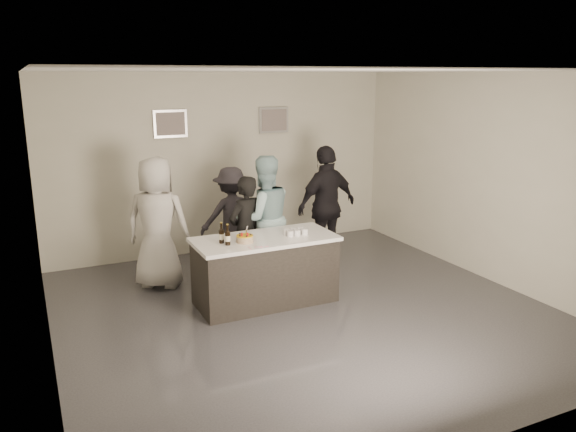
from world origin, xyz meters
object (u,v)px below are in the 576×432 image
(person_main_blue, at_px, (264,218))
(person_guest_back, at_px, (232,216))
(bar_counter, at_px, (265,270))
(cake, at_px, (245,239))
(person_guest_right, at_px, (327,206))
(person_main_black, at_px, (245,232))
(beer_bottle_b, at_px, (228,235))
(beer_bottle_a, at_px, (221,233))
(person_guest_left, at_px, (158,223))

(person_main_blue, distance_m, person_guest_back, 0.93)
(bar_counter, distance_m, cake, 0.59)
(person_main_blue, height_order, person_guest_right, person_guest_right)
(person_main_black, height_order, person_main_blue, person_main_blue)
(beer_bottle_b, xyz_separation_m, person_guest_back, (0.72, 1.86, -0.25))
(bar_counter, xyz_separation_m, beer_bottle_a, (-0.59, 0.00, 0.58))
(beer_bottle_b, height_order, person_main_blue, person_main_blue)
(person_guest_back, bearing_deg, person_main_black, 85.05)
(person_main_black, relative_size, person_main_blue, 0.86)
(person_guest_back, bearing_deg, person_guest_right, 157.12)
(bar_counter, height_order, person_guest_right, person_guest_right)
(person_main_blue, bearing_deg, bar_counter, 69.73)
(beer_bottle_b, distance_m, person_main_blue, 1.32)
(cake, height_order, person_guest_left, person_guest_left)
(beer_bottle_a, height_order, person_guest_left, person_guest_left)
(cake, bearing_deg, beer_bottle_a, 161.76)
(bar_counter, xyz_separation_m, person_main_black, (0.00, 0.72, 0.35))
(person_main_black, relative_size, person_guest_left, 0.85)
(bar_counter, xyz_separation_m, beer_bottle_b, (-0.55, -0.11, 0.58))
(cake, xyz_separation_m, beer_bottle_a, (-0.28, 0.09, 0.09))
(cake, xyz_separation_m, person_guest_right, (1.83, 1.15, 0.01))
(cake, xyz_separation_m, person_guest_back, (0.48, 1.84, -0.16))
(beer_bottle_a, relative_size, person_main_blue, 0.14)
(person_guest_back, bearing_deg, beer_bottle_a, 70.81)
(beer_bottle_b, distance_m, person_guest_right, 2.37)
(beer_bottle_a, bearing_deg, person_main_black, 50.27)
(person_guest_left, bearing_deg, cake, 155.06)
(beer_bottle_a, distance_m, person_guest_back, 1.92)
(beer_bottle_b, height_order, person_guest_left, person_guest_left)
(beer_bottle_a, height_order, person_main_black, person_main_black)
(cake, bearing_deg, person_main_blue, 54.76)
(cake, xyz_separation_m, person_main_black, (0.32, 0.80, -0.14))
(person_guest_back, bearing_deg, person_guest_left, 27.45)
(person_main_black, relative_size, person_guest_right, 0.84)
(person_guest_right, bearing_deg, person_guest_left, -14.84)
(beer_bottle_a, distance_m, person_guest_left, 1.31)
(beer_bottle_a, relative_size, person_guest_left, 0.14)
(cake, bearing_deg, bar_counter, 15.47)
(bar_counter, bearing_deg, person_main_blue, 67.66)
(bar_counter, height_order, beer_bottle_b, beer_bottle_b)
(person_main_black, bearing_deg, beer_bottle_b, 31.43)
(cake, bearing_deg, person_guest_left, 122.35)
(cake, relative_size, person_guest_right, 0.11)
(bar_counter, xyz_separation_m, person_main_blue, (0.35, 0.85, 0.47))
(person_guest_left, xyz_separation_m, person_guest_back, (1.30, 0.55, -0.16))
(person_guest_right, relative_size, person_guest_back, 1.22)
(cake, relative_size, person_main_black, 0.14)
(beer_bottle_a, bearing_deg, bar_counter, -0.40)
(person_guest_left, relative_size, person_guest_right, 0.99)
(bar_counter, distance_m, person_guest_left, 1.71)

